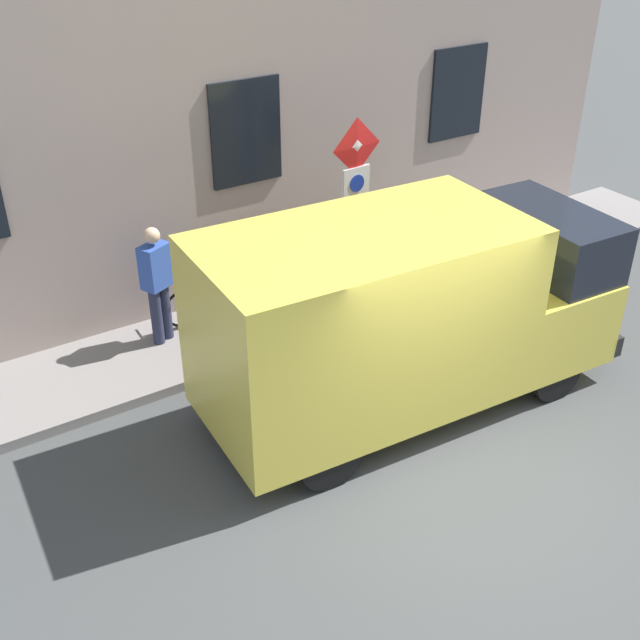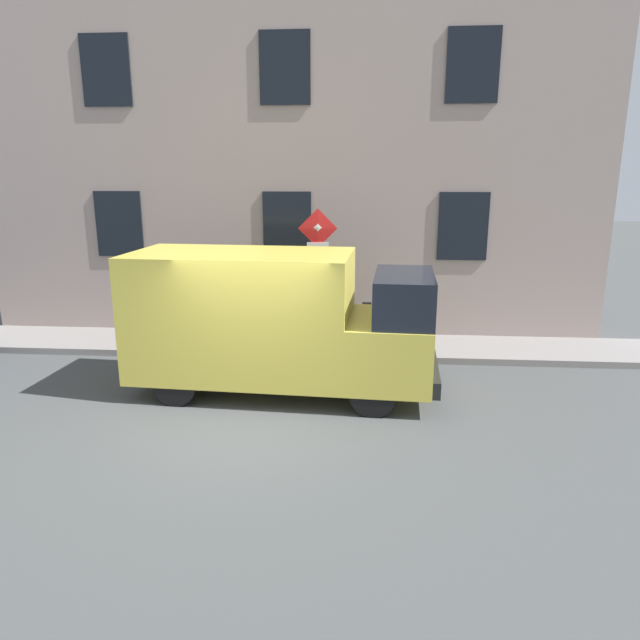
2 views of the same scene
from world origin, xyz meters
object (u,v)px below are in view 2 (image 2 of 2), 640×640
at_px(bicycle_black, 284,322).
at_px(pedestrian, 207,298).
at_px(bicycle_blue, 249,322).
at_px(delivery_van, 276,319).
at_px(bicycle_green, 355,324).
at_px(bicycle_purple, 319,323).
at_px(sign_post_stacked, 318,267).

distance_m(bicycle_black, pedestrian, 1.84).
bearing_deg(bicycle_blue, bicycle_black, -176.72).
xyz_separation_m(bicycle_blue, pedestrian, (-0.09, 0.94, 0.56)).
bearing_deg(delivery_van, bicycle_black, 98.90).
bearing_deg(pedestrian, bicycle_blue, 70.59).
height_order(delivery_van, bicycle_green, delivery_van).
xyz_separation_m(delivery_van, bicycle_green, (2.90, -1.34, -0.82)).
bearing_deg(bicycle_black, delivery_van, 102.02).
distance_m(bicycle_green, pedestrian, 3.42).
xyz_separation_m(bicycle_green, pedestrian, (-0.08, 3.37, 0.56)).
bearing_deg(bicycle_blue, delivery_van, 113.85).
distance_m(delivery_van, bicycle_green, 3.30).
xyz_separation_m(delivery_van, bicycle_black, (2.91, 0.28, -0.82)).
bearing_deg(bicycle_purple, bicycle_black, 0.51).
height_order(bicycle_green, pedestrian, pedestrian).
height_order(sign_post_stacked, pedestrian, sign_post_stacked).
bearing_deg(bicycle_green, bicycle_black, -7.58).
relative_size(delivery_van, bicycle_purple, 3.18).
xyz_separation_m(bicycle_purple, bicycle_black, (0.00, 0.81, 0.00)).
bearing_deg(delivery_van, bicycle_green, 68.58).
relative_size(bicycle_blue, pedestrian, 1.00).
xyz_separation_m(sign_post_stacked, bicycle_green, (1.01, -0.76, -1.46)).
bearing_deg(bicycle_blue, pedestrian, 8.48).
xyz_separation_m(sign_post_stacked, delivery_van, (-1.90, 0.58, -0.63)).
xyz_separation_m(sign_post_stacked, bicycle_black, (1.01, 0.86, -1.46)).
xyz_separation_m(delivery_van, bicycle_purple, (2.91, -0.53, -0.82)).
relative_size(sign_post_stacked, bicycle_black, 1.67).
bearing_deg(pedestrian, delivery_van, 11.07).
relative_size(bicycle_green, bicycle_blue, 1.00).
xyz_separation_m(sign_post_stacked, bicycle_blue, (1.01, 1.67, -1.46)).
relative_size(sign_post_stacked, bicycle_purple, 1.68).
bearing_deg(bicycle_green, bicycle_purple, -7.59).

